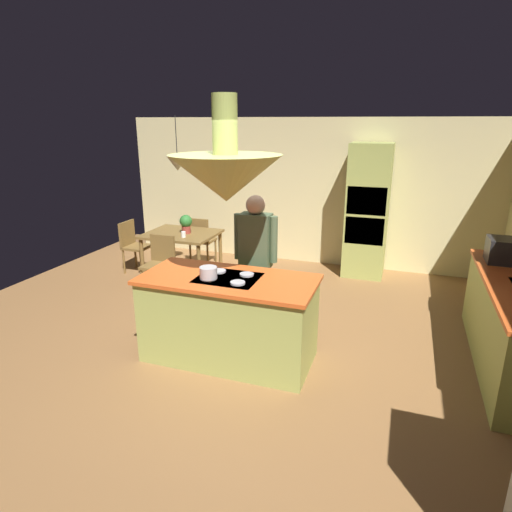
% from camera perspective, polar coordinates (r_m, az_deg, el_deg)
% --- Properties ---
extents(ground, '(8.16, 8.16, 0.00)m').
position_cam_1_polar(ground, '(5.04, -2.62, -12.10)').
color(ground, olive).
extents(wall_back, '(6.80, 0.10, 2.55)m').
position_cam_1_polar(wall_back, '(7.79, 6.76, 8.40)').
color(wall_back, beige).
rests_on(wall_back, ground).
extents(kitchen_island, '(1.84, 0.87, 0.95)m').
position_cam_1_polar(kitchen_island, '(4.66, -3.62, -8.21)').
color(kitchen_island, '#A8B259').
rests_on(kitchen_island, ground).
extents(oven_tower, '(0.66, 0.62, 2.16)m').
position_cam_1_polar(oven_tower, '(7.27, 14.51, 5.76)').
color(oven_tower, '#A8B259').
rests_on(oven_tower, ground).
extents(dining_table, '(1.12, 0.92, 0.76)m').
position_cam_1_polar(dining_table, '(7.08, -9.83, 2.29)').
color(dining_table, brown).
rests_on(dining_table, ground).
extents(person_at_island, '(0.53, 0.23, 1.69)m').
position_cam_1_polar(person_at_island, '(5.08, -0.06, 0.06)').
color(person_at_island, tan).
rests_on(person_at_island, ground).
extents(range_hood, '(1.10, 1.10, 1.00)m').
position_cam_1_polar(range_hood, '(4.23, -4.02, 10.60)').
color(range_hood, '#A8B259').
extents(pendant_light_over_table, '(0.32, 0.32, 0.82)m').
position_cam_1_polar(pendant_light_over_table, '(6.87, -10.35, 11.97)').
color(pendant_light_over_table, beige).
extents(chair_facing_island, '(0.40, 0.40, 0.87)m').
position_cam_1_polar(chair_facing_island, '(6.56, -12.61, -0.56)').
color(chair_facing_island, brown).
rests_on(chair_facing_island, ground).
extents(chair_by_back_wall, '(0.40, 0.40, 0.87)m').
position_cam_1_polar(chair_by_back_wall, '(7.71, -7.34, 2.41)').
color(chair_by_back_wall, brown).
rests_on(chair_by_back_wall, ground).
extents(chair_at_corner, '(0.40, 0.40, 0.87)m').
position_cam_1_polar(chair_at_corner, '(7.61, -15.99, 1.67)').
color(chair_at_corner, brown).
rests_on(chair_at_corner, ground).
extents(potted_plant_on_table, '(0.20, 0.20, 0.30)m').
position_cam_1_polar(potted_plant_on_table, '(6.98, -9.26, 4.34)').
color(potted_plant_on_table, '#99382D').
rests_on(potted_plant_on_table, dining_table).
extents(cup_on_table, '(0.07, 0.07, 0.09)m').
position_cam_1_polar(cup_on_table, '(6.77, -9.59, 2.84)').
color(cup_on_table, white).
rests_on(cup_on_table, dining_table).
extents(microwave_on_counter, '(0.46, 0.36, 0.28)m').
position_cam_1_polar(microwave_on_counter, '(5.68, 30.53, 0.56)').
color(microwave_on_counter, '#232326').
rests_on(microwave_on_counter, counter_run_right).
extents(cooking_pot_on_cooktop, '(0.18, 0.18, 0.12)m').
position_cam_1_polar(cooking_pot_on_cooktop, '(4.41, -6.33, -2.21)').
color(cooking_pot_on_cooktop, '#B2B2B7').
rests_on(cooking_pot_on_cooktop, kitchen_island).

